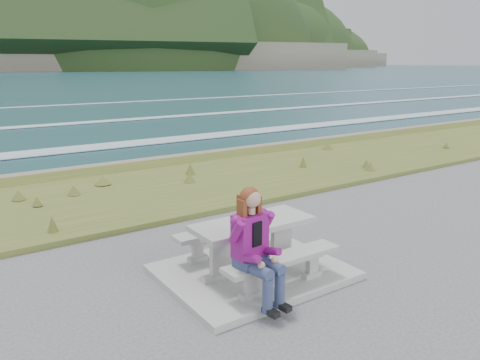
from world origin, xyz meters
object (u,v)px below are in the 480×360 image
object	(u,v)px
picnic_table	(253,232)
seated_woman	(258,262)
bench_landward	(283,263)
bench_seaward	(227,233)

from	to	relation	value
picnic_table	seated_woman	size ratio (longest dim) A/B	1.21
bench_landward	bench_seaward	distance (m)	1.40
bench_landward	seated_woman	world-z (taller)	seated_woman
picnic_table	bench_seaward	bearing A→B (deg)	90.00
bench_landward	seated_woman	xyz separation A→B (m)	(-0.52, -0.14, 0.20)
bench_seaward	seated_woman	distance (m)	1.64
picnic_table	seated_woman	world-z (taller)	seated_woman
picnic_table	bench_seaward	xyz separation A→B (m)	(0.00, 0.70, -0.23)
seated_woman	bench_seaward	bearing A→B (deg)	64.73
picnic_table	seated_woman	distance (m)	0.99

